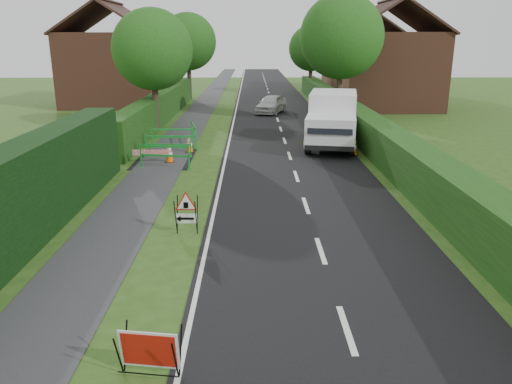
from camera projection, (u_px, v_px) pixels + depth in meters
name	position (u px, v px, depth m)	size (l,w,h in m)	color
ground	(217.00, 270.00, 11.34)	(120.00, 120.00, 0.00)	#294B15
road_surface	(270.00, 98.00, 44.82)	(6.00, 90.00, 0.02)	black
footpath	(209.00, 98.00, 44.78)	(2.00, 90.00, 0.02)	#2D2D30
hedge_west_far	(162.00, 120.00, 32.33)	(1.00, 24.00, 1.80)	#14380F
hedge_east	(358.00, 137.00, 26.69)	(1.20, 50.00, 1.50)	#14380F
house_west	(114.00, 68.00, 39.09)	(7.50, 7.40, 7.88)	brown
house_east_a	(387.00, 69.00, 37.36)	(7.50, 7.40, 7.88)	brown
house_east_b	(361.00, 61.00, 50.75)	(7.50, 7.40, 7.88)	brown
tree_nw	(153.00, 50.00, 27.20)	(4.40, 4.40, 6.70)	#2D2116
tree_ne	(342.00, 37.00, 30.91)	(5.20, 5.20, 7.79)	#2D2116
tree_fw	(188.00, 42.00, 42.39)	(4.80, 4.80, 7.24)	#2D2116
tree_fe	(311.00, 48.00, 46.49)	(4.20, 4.20, 6.33)	#2D2116
red_rect_sign	(149.00, 351.00, 7.62)	(0.99, 0.68, 0.79)	black
triangle_sign	(185.00, 210.00, 13.20)	(0.71, 0.71, 1.00)	black
works_van	(332.00, 119.00, 24.05)	(3.18, 5.91, 2.56)	silver
traffic_cone_0	(354.00, 147.00, 22.45)	(0.38, 0.38, 0.79)	black
traffic_cone_1	(343.00, 137.00, 24.61)	(0.38, 0.38, 0.79)	black
traffic_cone_2	(322.00, 129.00, 26.88)	(0.38, 0.38, 0.79)	black
traffic_cone_3	(169.00, 153.00, 21.11)	(0.38, 0.38, 0.79)	black
traffic_cone_4	(189.00, 144.00, 23.01)	(0.38, 0.38, 0.79)	black
ped_barrier_0	(165.00, 154.00, 19.98)	(2.09, 0.68, 1.00)	#167D28
ped_barrier_1	(168.00, 143.00, 22.06)	(2.07, 0.45, 1.00)	#167D28
ped_barrier_2	(173.00, 135.00, 23.80)	(2.06, 0.38, 1.00)	#167D28
ped_barrier_3	(194.00, 132.00, 24.77)	(0.78, 2.09, 1.00)	#167D28
redwhite_plank	(151.00, 163.00, 21.13)	(1.50, 0.04, 0.25)	red
litter_can	(136.00, 353.00, 8.31)	(0.07, 0.07, 0.12)	#BF7F4C
hatchback_car	(271.00, 104.00, 35.24)	(1.52, 3.77, 1.28)	silver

